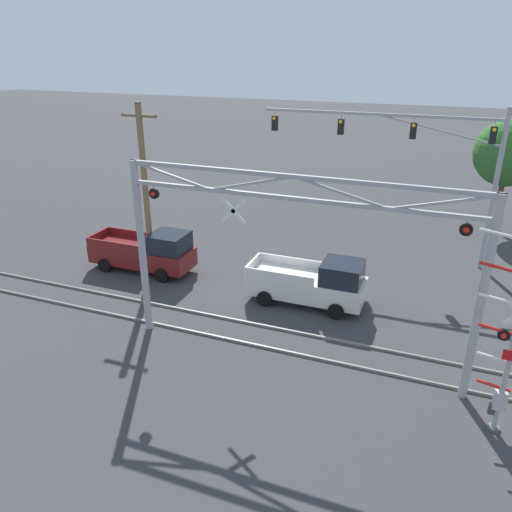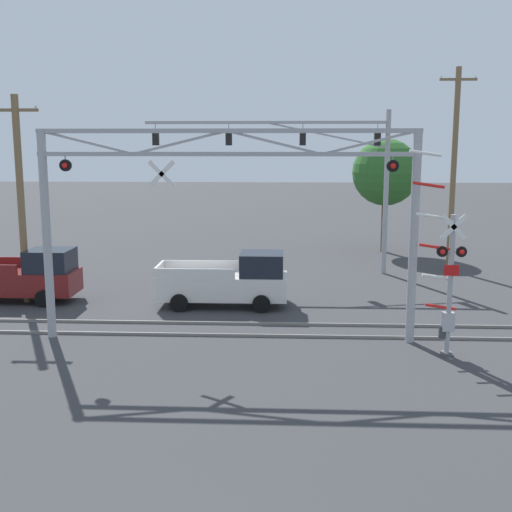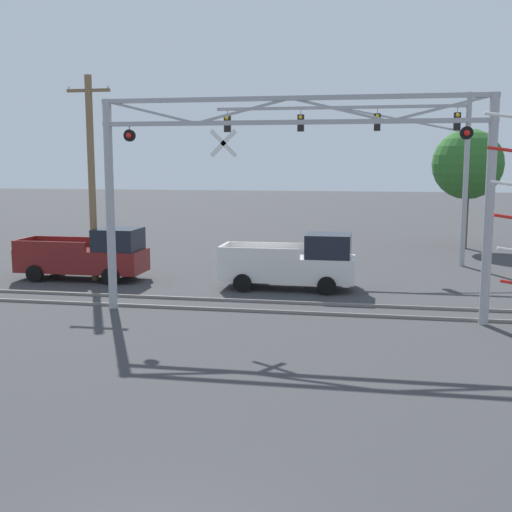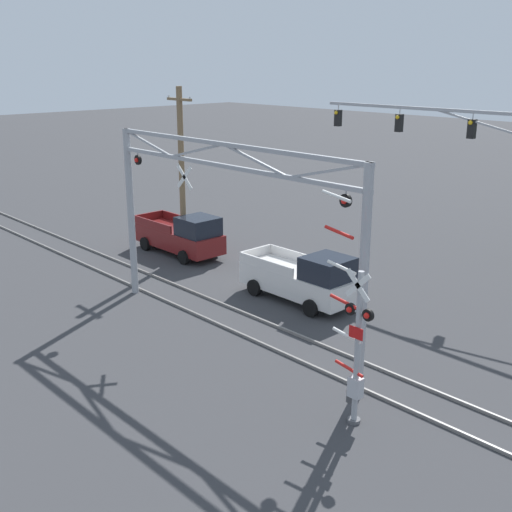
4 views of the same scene
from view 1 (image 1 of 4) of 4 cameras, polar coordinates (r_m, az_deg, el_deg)
name	(u,v)px [view 1 (image 1 of 4)]	position (r m, az deg, el deg)	size (l,w,h in m)	color
rail_track_near	(291,353)	(18.80, 4.05, -10.97)	(80.00, 0.08, 0.10)	gray
rail_track_far	(302,333)	(19.96, 5.29, -8.80)	(80.00, 0.08, 0.10)	gray
crossing_gantry	(292,245)	(16.49, 4.14, 1.30)	(12.08, 0.30, 6.82)	#9EA0A5
crossing_signal_mast	(504,366)	(15.95, 26.47, -11.22)	(1.80, 0.35, 6.19)	#9EA0A5
traffic_signal_span	(432,154)	(26.35, 19.49, 10.94)	(11.84, 0.39, 7.95)	#9EA0A5
pickup_truck_lead	(313,283)	(21.81, 6.48, -3.09)	(5.08, 2.09, 2.15)	silver
pickup_truck_following	(147,252)	(25.45, -12.33, 0.45)	(5.26, 2.09, 2.15)	maroon
utility_pole_left	(145,190)	(24.14, -12.52, 7.41)	(1.80, 0.28, 8.23)	brown
background_tree_beyond_span	(508,153)	(33.09, 26.87, 10.42)	(3.89, 3.89, 6.65)	brown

